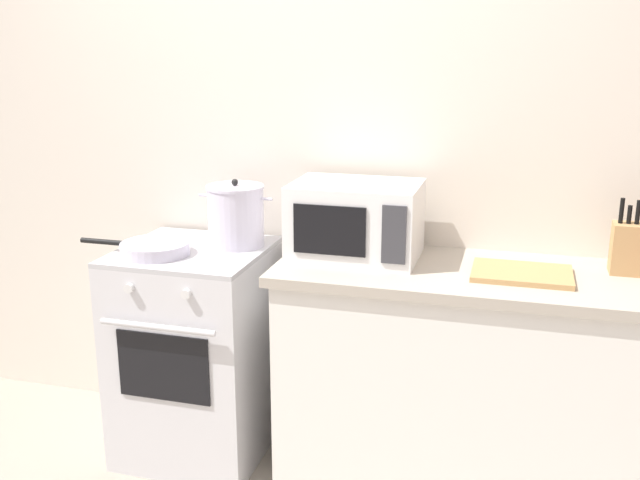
{
  "coord_description": "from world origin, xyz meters",
  "views": [
    {
      "loc": [
        0.94,
        -2.03,
        1.75
      ],
      "look_at": [
        0.2,
        0.6,
        1.0
      ],
      "focal_mm": 40.46,
      "sensor_mm": 36.0,
      "label": 1
    }
  ],
  "objects_px": {
    "stove": "(197,351)",
    "microwave": "(356,220)",
    "frying_pan": "(154,248)",
    "cutting_board": "(522,273)",
    "knife_block": "(630,248)",
    "stock_pot": "(236,215)"
  },
  "relations": [
    {
      "from": "microwave",
      "to": "knife_block",
      "type": "distance_m",
      "value": 1.03
    },
    {
      "from": "microwave",
      "to": "knife_block",
      "type": "bearing_deg",
      "value": 3.46
    },
    {
      "from": "frying_pan",
      "to": "microwave",
      "type": "xyz_separation_m",
      "value": [
        0.79,
        0.19,
        0.12
      ]
    },
    {
      "from": "stove",
      "to": "knife_block",
      "type": "distance_m",
      "value": 1.8
    },
    {
      "from": "stove",
      "to": "cutting_board",
      "type": "distance_m",
      "value": 1.41
    },
    {
      "from": "knife_block",
      "to": "frying_pan",
      "type": "bearing_deg",
      "value": -172.09
    },
    {
      "from": "stock_pot",
      "to": "microwave",
      "type": "xyz_separation_m",
      "value": [
        0.52,
        -0.03,
        0.02
      ]
    },
    {
      "from": "stock_pot",
      "to": "frying_pan",
      "type": "height_order",
      "value": "stock_pot"
    },
    {
      "from": "stove",
      "to": "microwave",
      "type": "relative_size",
      "value": 1.84
    },
    {
      "from": "cutting_board",
      "to": "knife_block",
      "type": "relative_size",
      "value": 1.27
    },
    {
      "from": "frying_pan",
      "to": "knife_block",
      "type": "relative_size",
      "value": 1.69
    },
    {
      "from": "stove",
      "to": "frying_pan",
      "type": "distance_m",
      "value": 0.51
    },
    {
      "from": "cutting_board",
      "to": "knife_block",
      "type": "xyz_separation_m",
      "value": [
        0.38,
        0.14,
        0.09
      ]
    },
    {
      "from": "stove",
      "to": "microwave",
      "type": "height_order",
      "value": "microwave"
    },
    {
      "from": "stock_pot",
      "to": "microwave",
      "type": "bearing_deg",
      "value": -3.03
    },
    {
      "from": "stove",
      "to": "frying_pan",
      "type": "relative_size",
      "value": 1.92
    },
    {
      "from": "stove",
      "to": "frying_pan",
      "type": "height_order",
      "value": "frying_pan"
    },
    {
      "from": "cutting_board",
      "to": "knife_block",
      "type": "height_order",
      "value": "knife_block"
    },
    {
      "from": "stock_pot",
      "to": "knife_block",
      "type": "height_order",
      "value": "same"
    },
    {
      "from": "stock_pot",
      "to": "cutting_board",
      "type": "relative_size",
      "value": 0.9
    },
    {
      "from": "stock_pot",
      "to": "knife_block",
      "type": "relative_size",
      "value": 1.15
    },
    {
      "from": "frying_pan",
      "to": "cutting_board",
      "type": "xyz_separation_m",
      "value": [
        1.44,
        0.11,
        -0.02
      ]
    }
  ]
}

